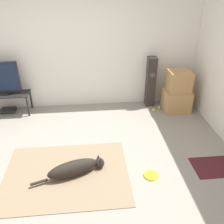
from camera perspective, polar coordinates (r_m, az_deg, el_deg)
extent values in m
plane|color=gray|center=(4.07, -7.41, -11.55)|extent=(12.00, 12.00, 0.00)
cube|color=silver|center=(5.38, -7.99, 14.08)|extent=(8.00, 0.06, 2.55)
cube|color=#847056|center=(3.91, -10.33, -13.75)|extent=(1.84, 1.42, 0.01)
ellipsoid|color=black|center=(3.79, -8.97, -12.65)|extent=(0.78, 0.44, 0.25)
sphere|color=black|center=(3.91, -2.94, -11.53)|extent=(0.16, 0.16, 0.16)
cone|color=black|center=(3.89, -3.16, -10.16)|extent=(0.05, 0.05, 0.07)
cone|color=black|center=(3.82, -2.67, -10.91)|extent=(0.05, 0.05, 0.07)
cylinder|color=black|center=(3.78, -16.34, -15.15)|extent=(0.24, 0.12, 0.04)
cylinder|color=yellow|center=(3.87, 8.93, -14.14)|extent=(0.21, 0.21, 0.02)
torus|color=yellow|center=(3.86, 8.93, -14.06)|extent=(0.22, 0.22, 0.02)
cube|color=tan|center=(5.62, 14.45, 2.64)|extent=(0.55, 0.50, 0.46)
cube|color=tan|center=(5.43, 15.11, 6.83)|extent=(0.46, 0.42, 0.44)
cube|color=#2D2823|center=(5.58, 8.85, 6.79)|extent=(0.19, 0.19, 1.11)
cylinder|color=#4C4C51|center=(5.43, 9.24, 8.31)|extent=(0.11, 0.00, 0.11)
cube|color=black|center=(5.68, -23.80, 3.73)|extent=(1.09, 0.42, 0.02)
cylinder|color=black|center=(5.48, -18.69, 1.16)|extent=(0.04, 0.04, 0.43)
cylinder|color=black|center=(5.79, -18.04, 2.80)|extent=(0.04, 0.04, 0.43)
cube|color=#232326|center=(5.68, -23.84, 3.93)|extent=(0.29, 0.20, 0.03)
sphere|color=#C6E033|center=(5.65, 10.70, 1.01)|extent=(0.07, 0.07, 0.07)
sphere|color=#C6E033|center=(5.52, 9.48, 0.43)|extent=(0.07, 0.07, 0.07)
cube|color=black|center=(5.87, -22.56, 0.35)|extent=(0.30, 0.22, 0.07)
cube|color=#47191E|center=(4.30, 22.79, -11.43)|extent=(0.75, 0.50, 0.01)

